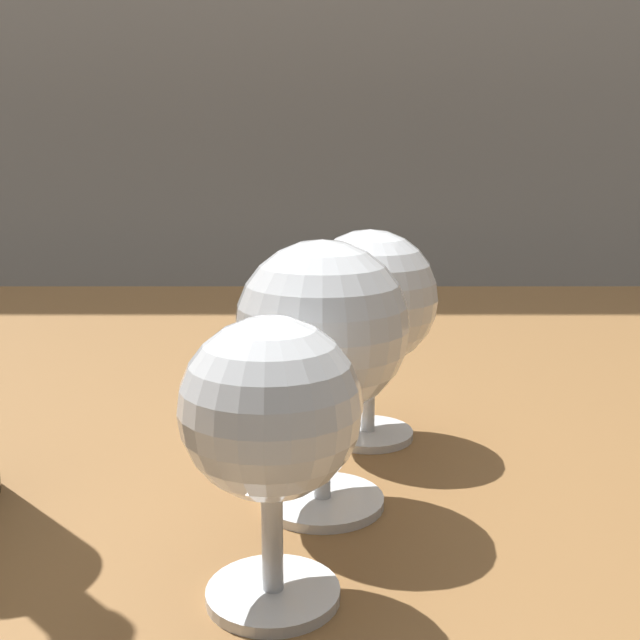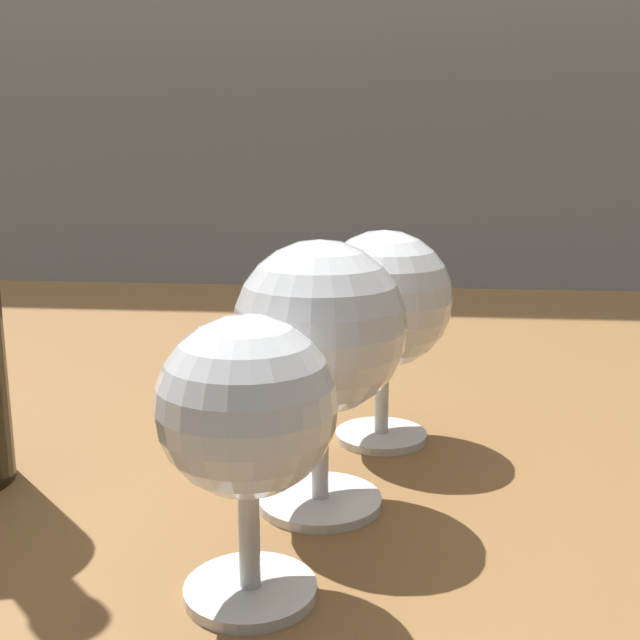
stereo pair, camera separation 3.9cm
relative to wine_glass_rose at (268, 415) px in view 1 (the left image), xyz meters
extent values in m
cube|color=brown|center=(-0.05, 0.31, -0.10)|extent=(1.41, 0.88, 0.03)
cylinder|color=white|center=(0.00, 0.00, -0.08)|extent=(0.06, 0.06, 0.00)
cylinder|color=white|center=(0.00, 0.00, -0.05)|extent=(0.01, 0.01, 0.06)
sphere|color=white|center=(0.00, 0.00, 0.00)|extent=(0.07, 0.07, 0.07)
ellipsoid|color=pink|center=(0.00, 0.00, 0.00)|extent=(0.07, 0.07, 0.03)
cylinder|color=white|center=(0.02, 0.09, -0.08)|extent=(0.07, 0.07, 0.00)
cylinder|color=white|center=(0.02, 0.09, -0.04)|extent=(0.01, 0.01, 0.06)
sphere|color=white|center=(0.02, 0.09, 0.02)|extent=(0.09, 0.09, 0.09)
ellipsoid|color=gold|center=(0.02, 0.09, 0.01)|extent=(0.08, 0.08, 0.03)
cylinder|color=white|center=(0.05, 0.19, -0.08)|extent=(0.06, 0.06, 0.00)
cylinder|color=white|center=(0.05, 0.19, -0.05)|extent=(0.01, 0.01, 0.06)
sphere|color=white|center=(0.05, 0.19, 0.01)|extent=(0.09, 0.09, 0.09)
ellipsoid|color=#EACC66|center=(0.05, 0.19, 0.01)|extent=(0.08, 0.08, 0.05)
camera|label=1|loc=(0.02, -0.30, 0.10)|focal=44.01mm
camera|label=2|loc=(0.06, -0.29, 0.10)|focal=44.01mm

